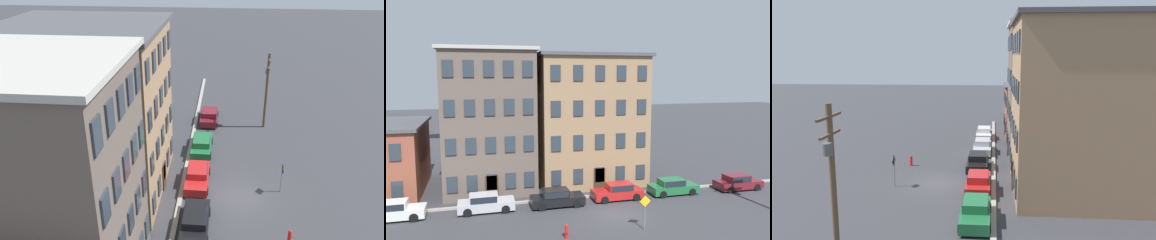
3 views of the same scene
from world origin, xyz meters
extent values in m
plane|color=#38383D|center=(0.00, 0.00, 0.00)|extent=(200.00, 200.00, 0.00)
cube|color=#9E998E|center=(0.00, 4.50, 0.08)|extent=(56.00, 0.36, 0.16)
cube|color=brown|center=(-19.60, 10.99, 3.10)|extent=(8.79, 9.99, 6.21)
cube|color=#4C4C51|center=(-19.60, 10.99, 6.36)|extent=(9.29, 10.49, 0.30)
cube|color=#2D3842|center=(-22.53, 5.94, 1.55)|extent=(0.90, 0.10, 1.40)
cube|color=#2D3842|center=(-22.53, 5.94, 4.65)|extent=(0.90, 0.10, 1.40)
cube|color=#2D3842|center=(-19.60, 5.94, 1.55)|extent=(0.90, 0.10, 1.40)
cube|color=#2D3842|center=(-19.60, 5.94, 4.65)|extent=(0.90, 0.10, 1.40)
cube|color=#2D3842|center=(-16.67, 5.94, 1.55)|extent=(0.90, 0.10, 1.40)
cube|color=#2D3842|center=(-16.67, 5.94, 4.65)|extent=(0.90, 0.10, 1.40)
cube|color=#472D1E|center=(-19.60, 5.94, 1.10)|extent=(1.10, 0.10, 2.20)
cube|color=#66564C|center=(-9.13, 11.17, 6.50)|extent=(8.17, 10.33, 13.01)
cube|color=#B7B2A8|center=(-9.13, 11.17, 13.16)|extent=(8.67, 10.83, 0.30)
cube|color=#2D3842|center=(-12.40, 5.94, 1.63)|extent=(0.90, 0.10, 1.40)
cube|color=#2D3842|center=(-12.40, 5.94, 4.88)|extent=(0.90, 0.10, 1.40)
cube|color=#2D3842|center=(-12.40, 5.94, 8.13)|extent=(0.90, 0.10, 1.40)
cube|color=#2D3842|center=(-12.40, 5.94, 11.38)|extent=(0.90, 0.10, 1.40)
cube|color=#2D3842|center=(-10.77, 5.94, 1.63)|extent=(0.90, 0.10, 1.40)
cube|color=#2D3842|center=(-10.77, 5.94, 4.88)|extent=(0.90, 0.10, 1.40)
cube|color=#2D3842|center=(-10.77, 5.94, 8.13)|extent=(0.90, 0.10, 1.40)
cube|color=#2D3842|center=(-10.77, 5.94, 11.38)|extent=(0.90, 0.10, 1.40)
cube|color=#2D3842|center=(-9.13, 5.94, 1.63)|extent=(0.90, 0.10, 1.40)
cube|color=#2D3842|center=(-9.13, 5.94, 4.88)|extent=(0.90, 0.10, 1.40)
cube|color=#2D3842|center=(-9.13, 5.94, 8.13)|extent=(0.90, 0.10, 1.40)
cube|color=#2D3842|center=(-9.13, 5.94, 11.38)|extent=(0.90, 0.10, 1.40)
cube|color=#2D3842|center=(-7.50, 5.94, 1.63)|extent=(0.90, 0.10, 1.40)
cube|color=#2D3842|center=(-7.50, 5.94, 4.88)|extent=(0.90, 0.10, 1.40)
cube|color=#2D3842|center=(-7.50, 5.94, 8.13)|extent=(0.90, 0.10, 1.40)
cube|color=#2D3842|center=(-7.50, 5.94, 11.38)|extent=(0.90, 0.10, 1.40)
cube|color=#2D3842|center=(-5.87, 5.94, 1.63)|extent=(0.90, 0.10, 1.40)
cube|color=#2D3842|center=(-5.87, 5.94, 4.88)|extent=(0.90, 0.10, 1.40)
cube|color=#2D3842|center=(-5.87, 5.94, 8.13)|extent=(0.90, 0.10, 1.40)
cube|color=#2D3842|center=(-5.87, 5.94, 11.38)|extent=(0.90, 0.10, 1.40)
cube|color=#472D1E|center=(-9.13, 5.94, 1.10)|extent=(1.10, 0.10, 2.20)
cube|color=#9E7A56|center=(0.71, 11.53, 6.30)|extent=(10.33, 11.06, 12.61)
cube|color=#4C4C51|center=(0.71, 11.53, 12.76)|extent=(10.83, 11.56, 0.30)
cube|color=#2D3842|center=(-3.42, 5.94, 1.58)|extent=(0.90, 0.10, 1.40)
cube|color=#2D3842|center=(-3.42, 5.94, 4.73)|extent=(0.90, 0.10, 1.40)
cube|color=#2D3842|center=(-3.42, 5.94, 7.88)|extent=(0.90, 0.10, 1.40)
cube|color=#2D3842|center=(-3.42, 5.94, 11.03)|extent=(0.90, 0.10, 1.40)
cube|color=#2D3842|center=(-1.36, 5.94, 1.58)|extent=(0.90, 0.10, 1.40)
cube|color=#2D3842|center=(-1.36, 5.94, 4.73)|extent=(0.90, 0.10, 1.40)
cube|color=#2D3842|center=(-1.36, 5.94, 7.88)|extent=(0.90, 0.10, 1.40)
cube|color=#2D3842|center=(-1.36, 5.94, 11.03)|extent=(0.90, 0.10, 1.40)
cube|color=#2D3842|center=(0.71, 5.94, 1.58)|extent=(0.90, 0.10, 1.40)
cube|color=#2D3842|center=(0.71, 5.94, 4.73)|extent=(0.90, 0.10, 1.40)
cube|color=#2D3842|center=(0.71, 5.94, 7.88)|extent=(0.90, 0.10, 1.40)
cube|color=#2D3842|center=(0.71, 5.94, 11.03)|extent=(0.90, 0.10, 1.40)
cube|color=#2D3842|center=(2.78, 5.94, 1.58)|extent=(0.90, 0.10, 1.40)
cube|color=#2D3842|center=(2.78, 5.94, 4.73)|extent=(0.90, 0.10, 1.40)
cube|color=#2D3842|center=(2.78, 5.94, 7.88)|extent=(0.90, 0.10, 1.40)
cube|color=#2D3842|center=(2.78, 5.94, 11.03)|extent=(0.90, 0.10, 1.40)
cube|color=#2D3842|center=(4.84, 5.94, 1.58)|extent=(0.90, 0.10, 1.40)
cube|color=#2D3842|center=(4.84, 5.94, 4.73)|extent=(0.90, 0.10, 1.40)
cube|color=#2D3842|center=(4.84, 5.94, 7.88)|extent=(0.90, 0.10, 1.40)
cube|color=#2D3842|center=(4.84, 5.94, 11.03)|extent=(0.90, 0.10, 1.40)
cube|color=#472D1E|center=(0.71, 5.94, 1.10)|extent=(1.10, 0.10, 2.20)
cube|color=silver|center=(-16.41, 3.32, 0.53)|extent=(4.40, 1.80, 0.70)
cube|color=silver|center=(-16.61, 3.32, 1.15)|extent=(2.20, 1.51, 0.55)
cube|color=#1E232D|center=(-16.61, 3.32, 1.15)|extent=(2.02, 1.58, 0.48)
cylinder|color=black|center=(-14.96, 4.17, 0.33)|extent=(0.66, 0.22, 0.66)
cylinder|color=black|center=(-14.96, 2.47, 0.33)|extent=(0.66, 0.22, 0.66)
cylinder|color=black|center=(-17.86, 4.17, 0.33)|extent=(0.66, 0.22, 0.66)
cylinder|color=black|center=(-17.86, 2.47, 0.33)|extent=(0.66, 0.22, 0.66)
cube|color=#B7B7BC|center=(-9.68, 3.33, 0.53)|extent=(4.40, 1.80, 0.70)
cube|color=#B7B7BC|center=(-9.88, 3.33, 1.15)|extent=(2.20, 1.51, 0.55)
cube|color=#1E232D|center=(-9.88, 3.33, 1.15)|extent=(2.02, 1.58, 0.48)
cylinder|color=black|center=(-8.23, 4.18, 0.33)|extent=(0.66, 0.22, 0.66)
cylinder|color=black|center=(-8.23, 2.48, 0.33)|extent=(0.66, 0.22, 0.66)
cylinder|color=black|center=(-11.13, 4.18, 0.33)|extent=(0.66, 0.22, 0.66)
cylinder|color=black|center=(-11.13, 2.48, 0.33)|extent=(0.66, 0.22, 0.66)
cube|color=black|center=(-3.94, 3.06, 0.53)|extent=(4.40, 1.80, 0.70)
cube|color=black|center=(-4.14, 3.06, 1.15)|extent=(2.20, 1.51, 0.55)
cube|color=#1E232D|center=(-4.14, 3.06, 1.15)|extent=(2.02, 1.58, 0.48)
cylinder|color=black|center=(-2.49, 3.91, 0.33)|extent=(0.66, 0.22, 0.66)
cylinder|color=black|center=(-2.49, 2.21, 0.33)|extent=(0.66, 0.22, 0.66)
cylinder|color=black|center=(-5.39, 3.91, 0.33)|extent=(0.66, 0.22, 0.66)
cylinder|color=black|center=(-5.39, 2.21, 0.33)|extent=(0.66, 0.22, 0.66)
cube|color=#B21E1E|center=(1.48, 3.36, 0.53)|extent=(4.40, 1.80, 0.70)
cube|color=#B21E1E|center=(1.68, 3.36, 1.15)|extent=(2.20, 1.51, 0.55)
cube|color=#1E232D|center=(1.68, 3.36, 1.15)|extent=(2.02, 1.58, 0.48)
cylinder|color=black|center=(0.03, 2.51, 0.33)|extent=(0.66, 0.22, 0.66)
cylinder|color=black|center=(0.03, 4.21, 0.33)|extent=(0.66, 0.22, 0.66)
cylinder|color=black|center=(2.93, 2.51, 0.33)|extent=(0.66, 0.22, 0.66)
cylinder|color=black|center=(2.93, 4.21, 0.33)|extent=(0.66, 0.22, 0.66)
cube|color=#1E6638|center=(6.97, 3.40, 0.53)|extent=(4.40, 1.80, 0.70)
cube|color=#1E6638|center=(6.77, 3.40, 1.15)|extent=(2.20, 1.51, 0.55)
cube|color=#1E232D|center=(6.77, 3.40, 1.15)|extent=(2.02, 1.58, 0.48)
cylinder|color=black|center=(8.42, 4.25, 0.33)|extent=(0.66, 0.22, 0.66)
cylinder|color=black|center=(8.42, 2.55, 0.33)|extent=(0.66, 0.22, 0.66)
cylinder|color=black|center=(5.52, 4.25, 0.33)|extent=(0.66, 0.22, 0.66)
cylinder|color=black|center=(5.52, 2.55, 0.33)|extent=(0.66, 0.22, 0.66)
cylinder|color=slate|center=(1.00, -3.25, 1.19)|extent=(0.08, 0.08, 2.39)
cube|color=yellow|center=(1.00, -3.28, 2.08)|extent=(0.86, 0.03, 0.86)
cube|color=black|center=(1.00, -3.27, 2.08)|extent=(0.93, 0.02, 0.93)
cylinder|color=brown|center=(12.81, -2.86, 4.05)|extent=(0.28, 0.28, 8.09)
cube|color=brown|center=(12.81, -2.86, 7.49)|extent=(2.40, 0.12, 0.12)
cube|color=brown|center=(12.81, -2.86, 6.69)|extent=(2.00, 0.12, 0.12)
cylinder|color=#515156|center=(13.16, -2.86, 6.09)|extent=(0.44, 0.44, 0.55)
cylinder|color=red|center=(-4.64, -3.18, 0.40)|extent=(0.24, 0.24, 0.80)
sphere|color=red|center=(-4.64, -3.18, 0.85)|extent=(0.22, 0.22, 0.22)
cylinder|color=red|center=(-4.64, -3.34, 0.45)|extent=(0.10, 0.12, 0.10)
camera|label=1|loc=(-24.08, 1.36, 17.56)|focal=35.00mm
camera|label=2|loc=(-10.12, -26.44, 10.86)|focal=35.00mm
camera|label=3|loc=(28.62, 4.38, 10.18)|focal=35.00mm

